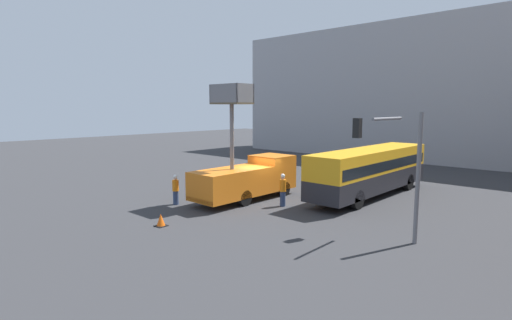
{
  "coord_description": "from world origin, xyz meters",
  "views": [
    {
      "loc": [
        16.24,
        -18.2,
        5.7
      ],
      "look_at": [
        -0.67,
        0.2,
        2.41
      ],
      "focal_mm": 28.0,
      "sensor_mm": 36.0,
      "label": 1
    }
  ],
  "objects_px": {
    "road_worker_directing": "(283,190)",
    "traffic_cone_near_truck": "(161,220)",
    "traffic_light_pole": "(394,154)",
    "road_worker_near_truck": "(176,190)",
    "city_bus": "(371,168)",
    "utility_truck": "(247,176)"
  },
  "relations": [
    {
      "from": "city_bus",
      "to": "traffic_light_pole",
      "type": "relative_size",
      "value": 2.12
    },
    {
      "from": "traffic_light_pole",
      "to": "utility_truck",
      "type": "bearing_deg",
      "value": 173.6
    },
    {
      "from": "road_worker_near_truck",
      "to": "road_worker_directing",
      "type": "relative_size",
      "value": 0.93
    },
    {
      "from": "traffic_light_pole",
      "to": "traffic_cone_near_truck",
      "type": "bearing_deg",
      "value": -147.03
    },
    {
      "from": "utility_truck",
      "to": "road_worker_near_truck",
      "type": "bearing_deg",
      "value": -120.27
    },
    {
      "from": "road_worker_directing",
      "to": "city_bus",
      "type": "bearing_deg",
      "value": 33.88
    },
    {
      "from": "city_bus",
      "to": "traffic_light_pole",
      "type": "distance_m",
      "value": 8.73
    },
    {
      "from": "road_worker_near_truck",
      "to": "city_bus",
      "type": "bearing_deg",
      "value": -173.5
    },
    {
      "from": "city_bus",
      "to": "traffic_cone_near_truck",
      "type": "height_order",
      "value": "city_bus"
    },
    {
      "from": "traffic_light_pole",
      "to": "road_worker_near_truck",
      "type": "distance_m",
      "value": 12.62
    },
    {
      "from": "traffic_light_pole",
      "to": "road_worker_near_truck",
      "type": "xyz_separation_m",
      "value": [
        -12.0,
        -2.7,
        -2.84
      ]
    },
    {
      "from": "road_worker_directing",
      "to": "traffic_cone_near_truck",
      "type": "relative_size",
      "value": 3.13
    },
    {
      "from": "road_worker_directing",
      "to": "traffic_cone_near_truck",
      "type": "bearing_deg",
      "value": -138.27
    },
    {
      "from": "utility_truck",
      "to": "road_worker_near_truck",
      "type": "height_order",
      "value": "utility_truck"
    },
    {
      "from": "utility_truck",
      "to": "road_worker_directing",
      "type": "relative_size",
      "value": 3.83
    },
    {
      "from": "city_bus",
      "to": "traffic_light_pole",
      "type": "bearing_deg",
      "value": -164.62
    },
    {
      "from": "utility_truck",
      "to": "city_bus",
      "type": "relative_size",
      "value": 0.63
    },
    {
      "from": "utility_truck",
      "to": "city_bus",
      "type": "distance_m",
      "value": 8.0
    },
    {
      "from": "road_worker_directing",
      "to": "traffic_light_pole",
      "type": "bearing_deg",
      "value": -43.48
    },
    {
      "from": "city_bus",
      "to": "traffic_cone_near_truck",
      "type": "bearing_deg",
      "value": 144.16
    },
    {
      "from": "city_bus",
      "to": "road_worker_directing",
      "type": "height_order",
      "value": "city_bus"
    },
    {
      "from": "utility_truck",
      "to": "traffic_cone_near_truck",
      "type": "distance_m",
      "value": 7.05
    }
  ]
}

